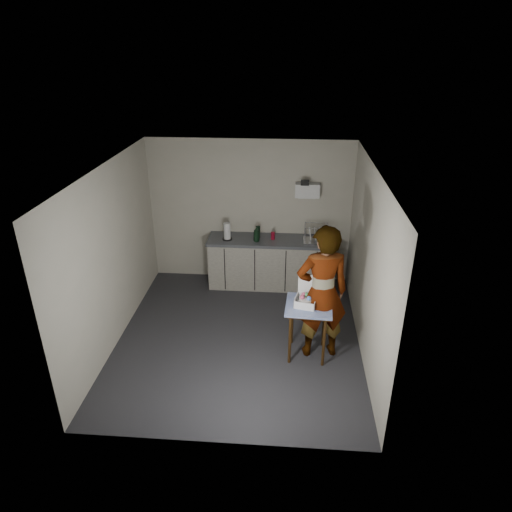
# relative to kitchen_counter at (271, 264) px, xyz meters

# --- Properties ---
(ground) EXTENTS (4.00, 4.00, 0.00)m
(ground) POSITION_rel_kitchen_counter_xyz_m (-0.40, -1.70, -0.43)
(ground) COLOR #2C2C31
(ground) RESTS_ON ground
(wall_back) EXTENTS (3.60, 0.02, 2.60)m
(wall_back) POSITION_rel_kitchen_counter_xyz_m (-0.40, 0.29, 0.87)
(wall_back) COLOR beige
(wall_back) RESTS_ON ground
(wall_right) EXTENTS (0.02, 4.00, 2.60)m
(wall_right) POSITION_rel_kitchen_counter_xyz_m (1.39, -1.70, 0.87)
(wall_right) COLOR beige
(wall_right) RESTS_ON ground
(wall_left) EXTENTS (0.02, 4.00, 2.60)m
(wall_left) POSITION_rel_kitchen_counter_xyz_m (-2.19, -1.70, 0.87)
(wall_left) COLOR beige
(wall_left) RESTS_ON ground
(ceiling) EXTENTS (3.60, 4.00, 0.01)m
(ceiling) POSITION_rel_kitchen_counter_xyz_m (-0.40, -1.70, 2.17)
(ceiling) COLOR silver
(ceiling) RESTS_ON wall_back
(kitchen_counter) EXTENTS (2.24, 0.62, 0.91)m
(kitchen_counter) POSITION_rel_kitchen_counter_xyz_m (0.00, 0.00, 0.00)
(kitchen_counter) COLOR black
(kitchen_counter) RESTS_ON ground
(wall_shelf) EXTENTS (0.42, 0.18, 0.37)m
(wall_shelf) POSITION_rel_kitchen_counter_xyz_m (0.60, 0.22, 1.32)
(wall_shelf) COLOR white
(wall_shelf) RESTS_ON ground
(side_table) EXTENTS (0.67, 0.67, 0.81)m
(side_table) POSITION_rel_kitchen_counter_xyz_m (0.61, -2.00, 0.28)
(side_table) COLOR #3D230E
(side_table) RESTS_ON ground
(standing_man) EXTENTS (0.80, 0.60, 1.97)m
(standing_man) POSITION_rel_kitchen_counter_xyz_m (0.78, -1.96, 0.56)
(standing_man) COLOR #B2A593
(standing_man) RESTS_ON ground
(soap_bottle) EXTENTS (0.11, 0.11, 0.28)m
(soap_bottle) POSITION_rel_kitchen_counter_xyz_m (-0.25, -0.11, 0.62)
(soap_bottle) COLOR black
(soap_bottle) RESTS_ON kitchen_counter
(soda_can) EXTENTS (0.07, 0.07, 0.13)m
(soda_can) POSITION_rel_kitchen_counter_xyz_m (0.03, 0.00, 0.55)
(soda_can) COLOR red
(soda_can) RESTS_ON kitchen_counter
(dark_bottle) EXTENTS (0.06, 0.06, 0.22)m
(dark_bottle) POSITION_rel_kitchen_counter_xyz_m (-0.23, 0.04, 0.59)
(dark_bottle) COLOR black
(dark_bottle) RESTS_ON kitchen_counter
(paper_towel) EXTENTS (0.17, 0.17, 0.31)m
(paper_towel) POSITION_rel_kitchen_counter_xyz_m (-0.77, -0.06, 0.63)
(paper_towel) COLOR black
(paper_towel) RESTS_ON kitchen_counter
(dish_rack) EXTENTS (0.43, 0.33, 0.30)m
(dish_rack) POSITION_rel_kitchen_counter_xyz_m (0.77, -0.04, 0.55)
(dish_rack) COLOR silver
(dish_rack) RESTS_ON kitchen_counter
(bakery_box) EXTENTS (0.33, 0.34, 0.40)m
(bakery_box) POSITION_rel_kitchen_counter_xyz_m (0.57, -1.99, 0.48)
(bakery_box) COLOR white
(bakery_box) RESTS_ON side_table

